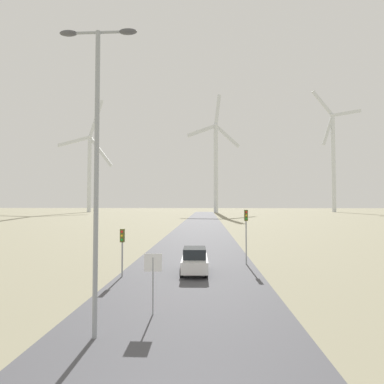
{
  "coord_description": "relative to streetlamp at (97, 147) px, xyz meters",
  "views": [
    {
      "loc": [
        1.11,
        -5.41,
        4.98
      ],
      "look_at": [
        0.0,
        18.06,
        5.86
      ],
      "focal_mm": 28.0,
      "sensor_mm": 36.0,
      "label": 1
    }
  ],
  "objects": [
    {
      "name": "car_approaching",
      "position": [
        3.32,
        10.33,
        -6.21
      ],
      "size": [
        1.92,
        4.15,
        1.83
      ],
      "color": "white",
      "rests_on": "ground"
    },
    {
      "name": "traffic_light_post_near_left",
      "position": [
        -1.57,
        9.11,
        -4.75
      ],
      "size": [
        0.28,
        0.33,
        3.23
      ],
      "color": "#93999E",
      "rests_on": "ground"
    },
    {
      "name": "wind_turbine_left",
      "position": [
        9.21,
        144.35,
        20.6
      ],
      "size": [
        27.8,
        11.52,
        62.32
      ],
      "color": "silver",
      "rests_on": "ground"
    },
    {
      "name": "wind_turbine_far_left",
      "position": [
        -61.4,
        153.42,
        19.64
      ],
      "size": [
        35.27,
        8.66,
        62.93
      ],
      "color": "silver",
      "rests_on": "ground"
    },
    {
      "name": "road_surface",
      "position": [
        3.03,
        42.34,
        -7.12
      ],
      "size": [
        10.0,
        240.0,
        0.01
      ],
      "color": "#47474C",
      "rests_on": "ground"
    },
    {
      "name": "stop_sign_near",
      "position": [
        1.75,
        2.37,
        -5.22
      ],
      "size": [
        0.81,
        0.07,
        2.72
      ],
      "color": "#93999E",
      "rests_on": "ground"
    },
    {
      "name": "wind_turbine_center",
      "position": [
        75.82,
        160.13,
        25.57
      ],
      "size": [
        29.77,
        5.55,
        68.8
      ],
      "color": "silver",
      "rests_on": "ground"
    },
    {
      "name": "streetlamp",
      "position": [
        0.0,
        0.0,
        0.0
      ],
      "size": [
        3.03,
        0.32,
        11.65
      ],
      "color": "#93999E",
      "rests_on": "ground"
    },
    {
      "name": "traffic_light_post_near_right",
      "position": [
        7.41,
        13.66,
        -3.89
      ],
      "size": [
        0.28,
        0.34,
        4.44
      ],
      "color": "#93999E",
      "rests_on": "ground"
    }
  ]
}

